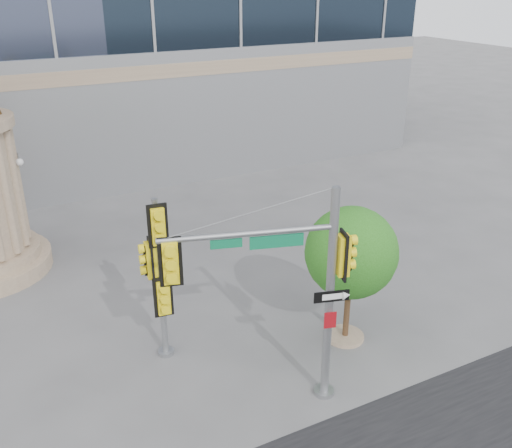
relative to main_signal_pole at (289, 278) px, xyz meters
name	(u,v)px	position (x,y,z in m)	size (l,w,h in m)	color
ground	(272,372)	(0.20, 0.99, -3.20)	(120.00, 120.00, 0.00)	#545456
main_signal_pole	(289,278)	(0.00, 0.00, 0.00)	(3.91, 1.43, 5.17)	slate
secondary_signal_pole	(158,269)	(-1.96, 2.82, -0.66)	(0.75, 0.61, 4.32)	slate
street_tree	(352,255)	(2.68, 1.35, -0.71)	(2.43, 2.37, 3.78)	gray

